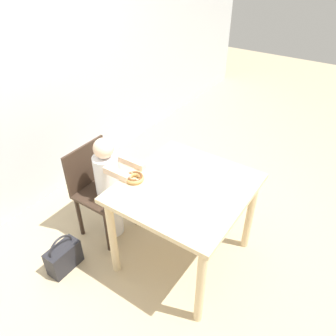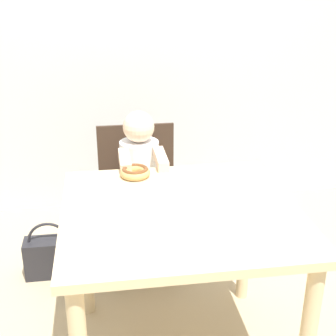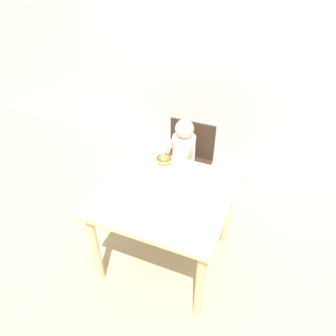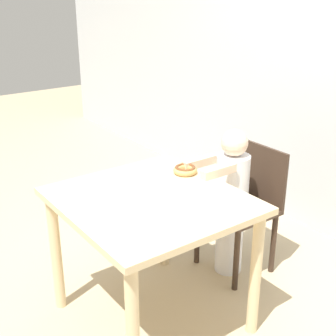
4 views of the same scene
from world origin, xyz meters
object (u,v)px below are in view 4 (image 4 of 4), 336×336
(donut, at_px, (185,169))
(handbag, at_px, (186,220))
(chair, at_px, (243,204))
(child_figure, at_px, (231,201))

(donut, height_order, handbag, donut)
(chair, relative_size, donut, 5.99)
(chair, xyz_separation_m, handbag, (-0.52, -0.05, -0.32))
(chair, bearing_deg, handbag, -174.14)
(chair, height_order, handbag, chair)
(child_figure, bearing_deg, chair, 90.00)
(donut, bearing_deg, child_figure, 81.58)
(chair, height_order, child_figure, child_figure)
(handbag, bearing_deg, donut, -39.26)
(child_figure, relative_size, donut, 7.03)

